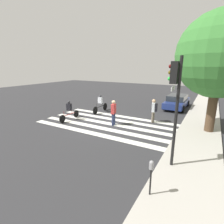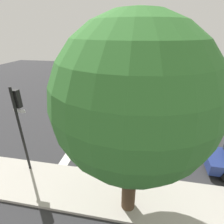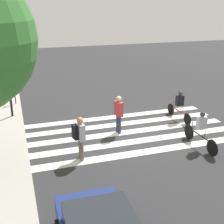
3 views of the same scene
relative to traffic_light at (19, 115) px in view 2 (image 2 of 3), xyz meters
The scene contains 9 objects.
ground_plane 7.32m from the traffic_light, 124.61° to the right, with size 60.00×60.00×0.00m, color #2D2D30.
sidewalk_curb 4.96m from the traffic_light, 167.15° to the left, with size 36.00×2.50×0.14m.
crosswalk_stripes 7.31m from the traffic_light, 124.61° to the right, with size 4.95×10.00×0.01m.
traffic_light is the anchor object (origin of this frame).
street_tree 5.76m from the traffic_light, 165.47° to the left, with size 5.03×5.03×7.36m.
pedestrian_adult_blue_shirt 6.37m from the traffic_light, 127.30° to the right, with size 0.55×0.32×1.86m.
pedestrian_adult_tall_backpack 6.54m from the traffic_light, 157.22° to the right, with size 0.54×0.48×1.82m.
cyclist_far_lane 9.24m from the traffic_light, 109.29° to the right, with size 2.29×0.41×1.58m.
cyclist_near_curb 10.12m from the traffic_light, 129.20° to the right, with size 2.46×0.41×1.65m.
Camera 2 is at (-1.88, 11.82, 6.77)m, focal length 28.00 mm.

